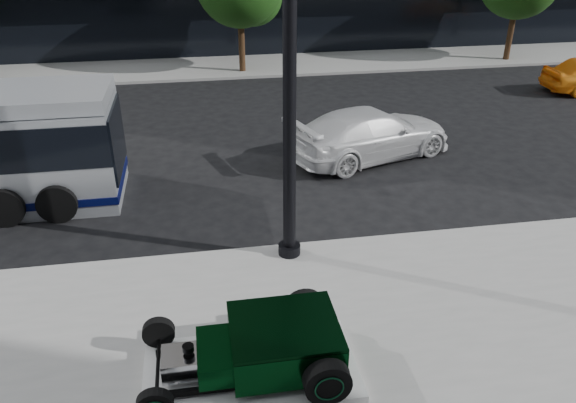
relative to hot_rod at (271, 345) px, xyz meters
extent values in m
plane|color=black|center=(0.35, 5.80, -0.70)|extent=(120.00, 120.00, 0.00)
cube|color=gray|center=(0.35, 19.80, -0.64)|extent=(70.00, 4.00, 0.12)
cube|color=black|center=(13.35, 22.00, 1.30)|extent=(24.00, 0.50, 4.00)
cylinder|color=black|center=(1.35, 18.80, 0.72)|extent=(0.28, 0.28, 2.60)
cylinder|color=black|center=(14.35, 18.80, 0.72)|extent=(0.28, 0.28, 2.60)
cube|color=silver|center=(-0.33, 0.00, -0.50)|extent=(3.40, 1.80, 0.15)
cube|color=black|center=(-0.33, -0.45, -0.33)|extent=(3.00, 0.08, 0.10)
cube|color=black|center=(-0.33, 0.45, -0.33)|extent=(3.00, 0.08, 0.10)
cube|color=black|center=(0.22, 0.00, 0.02)|extent=(1.70, 1.45, 0.62)
cube|color=black|center=(0.22, 0.00, 0.35)|extent=(1.70, 1.45, 0.06)
cube|color=black|center=(-0.88, 0.00, -0.10)|extent=(0.55, 1.05, 0.38)
cube|color=silver|center=(-1.43, 0.00, -0.15)|extent=(0.55, 0.55, 0.34)
cylinder|color=black|center=(-1.28, 0.00, 0.12)|extent=(0.18, 0.18, 0.10)
cylinder|color=black|center=(-1.78, 0.00, -0.27)|extent=(0.06, 1.55, 0.06)
cylinder|color=black|center=(0.72, -0.85, -0.07)|extent=(0.72, 0.24, 0.72)
cylinder|color=black|center=(0.72, -0.98, -0.07)|extent=(0.37, 0.02, 0.37)
torus|color=#0A381F|center=(0.72, -0.99, -0.07)|extent=(0.44, 0.02, 0.44)
cylinder|color=black|center=(0.72, 0.85, -0.07)|extent=(0.72, 0.24, 0.72)
cylinder|color=black|center=(0.72, 0.98, -0.07)|extent=(0.37, 0.02, 0.37)
torus|color=#0A381F|center=(0.72, 0.99, -0.07)|extent=(0.44, 0.02, 0.44)
cylinder|color=black|center=(-1.78, 0.78, -0.16)|extent=(0.54, 0.16, 0.54)
cylinder|color=black|center=(-1.78, 0.87, -0.16)|extent=(0.28, 0.02, 0.28)
torus|color=#0A381F|center=(-1.78, 0.88, -0.16)|extent=(0.34, 0.02, 0.34)
cylinder|color=black|center=(0.88, 3.41, 3.79)|extent=(0.26, 0.26, 8.73)
cylinder|color=black|center=(0.88, 3.41, -0.47)|extent=(0.48, 0.48, 0.22)
cube|color=black|center=(-2.93, 7.25, 0.85)|extent=(0.06, 2.30, 1.70)
cylinder|color=black|center=(-5.56, 5.95, -0.22)|extent=(0.96, 0.28, 0.96)
cylinder|color=black|center=(-5.56, 8.55, -0.22)|extent=(0.96, 0.28, 0.96)
cylinder|color=black|center=(-4.36, 5.95, -0.22)|extent=(0.96, 0.28, 0.96)
cylinder|color=black|center=(-4.36, 8.55, -0.22)|extent=(0.96, 0.28, 0.96)
imported|color=white|center=(4.25, 8.52, 0.05)|extent=(5.58, 3.66, 1.50)
camera|label=1|loc=(-0.86, -6.71, 6.14)|focal=35.00mm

